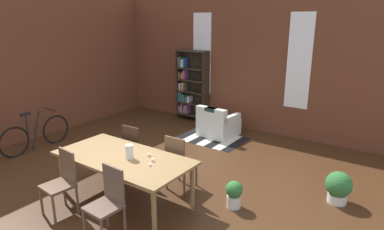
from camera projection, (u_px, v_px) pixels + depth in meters
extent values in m
plane|color=#422715|center=(138.00, 188.00, 5.63)|extent=(10.26, 10.26, 0.00)
cube|color=brown|center=(247.00, 64.00, 8.31)|extent=(8.48, 0.12, 3.31)
cube|color=brown|center=(7.00, 71.00, 7.25)|extent=(0.12, 8.89, 3.31)
cube|color=white|center=(202.00, 54.00, 8.93)|extent=(0.55, 0.02, 2.15)
cube|color=white|center=(299.00, 62.00, 7.49)|extent=(0.55, 0.02, 2.15)
cube|color=olive|center=(123.00, 158.00, 5.08)|extent=(2.17, 1.06, 0.04)
cylinder|color=olive|center=(62.00, 173.00, 5.38)|extent=(0.07, 0.07, 0.70)
cylinder|color=olive|center=(154.00, 213.00, 4.30)|extent=(0.07, 0.07, 0.70)
cylinder|color=olive|center=(104.00, 156.00, 6.06)|extent=(0.07, 0.07, 0.70)
cylinder|color=olive|center=(192.00, 186.00, 4.98)|extent=(0.07, 0.07, 0.70)
cylinder|color=silver|center=(129.00, 152.00, 4.96)|extent=(0.12, 0.12, 0.22)
cylinder|color=silver|center=(153.00, 160.00, 4.89)|extent=(0.04, 0.04, 0.04)
cylinder|color=silver|center=(149.00, 155.00, 5.07)|extent=(0.04, 0.04, 0.05)
cylinder|color=silver|center=(150.00, 165.00, 4.75)|extent=(0.04, 0.04, 0.03)
cube|color=brown|center=(182.00, 163.00, 5.54)|extent=(0.41, 0.41, 0.04)
cube|color=brown|center=(175.00, 152.00, 5.32)|extent=(0.38, 0.04, 0.50)
cylinder|color=brown|center=(196.00, 174.00, 5.65)|extent=(0.04, 0.04, 0.43)
cylinder|color=brown|center=(179.00, 169.00, 5.84)|extent=(0.04, 0.04, 0.43)
cylinder|color=brown|center=(184.00, 183.00, 5.36)|extent=(0.04, 0.04, 0.43)
cylinder|color=brown|center=(167.00, 177.00, 5.55)|extent=(0.04, 0.04, 0.43)
cube|color=#312017|center=(139.00, 150.00, 6.07)|extent=(0.41, 0.41, 0.04)
cube|color=#312017|center=(131.00, 140.00, 5.85)|extent=(0.38, 0.04, 0.50)
cylinder|color=#312017|center=(153.00, 161.00, 6.19)|extent=(0.04, 0.04, 0.43)
cylinder|color=#312017|center=(138.00, 156.00, 6.38)|extent=(0.04, 0.04, 0.43)
cylinder|color=#312017|center=(140.00, 168.00, 5.90)|extent=(0.04, 0.04, 0.43)
cylinder|color=#312017|center=(125.00, 163.00, 6.09)|extent=(0.04, 0.04, 0.43)
cube|color=brown|center=(103.00, 208.00, 4.23)|extent=(0.42, 0.42, 0.04)
cube|color=brown|center=(114.00, 184.00, 4.30)|extent=(0.38, 0.05, 0.50)
cylinder|color=brown|center=(84.00, 225.00, 4.26)|extent=(0.04, 0.04, 0.43)
cylinder|color=brown|center=(107.00, 213.00, 4.54)|extent=(0.04, 0.04, 0.43)
cylinder|color=brown|center=(125.00, 222.00, 4.33)|extent=(0.04, 0.04, 0.43)
cube|color=brown|center=(58.00, 186.00, 4.77)|extent=(0.43, 0.43, 0.04)
cube|color=brown|center=(68.00, 166.00, 4.83)|extent=(0.38, 0.06, 0.50)
cylinder|color=brown|center=(41.00, 201.00, 4.81)|extent=(0.04, 0.04, 0.43)
cylinder|color=brown|center=(54.00, 210.00, 4.59)|extent=(0.04, 0.04, 0.43)
cylinder|color=brown|center=(64.00, 192.00, 5.08)|extent=(0.04, 0.04, 0.43)
cylinder|color=brown|center=(77.00, 200.00, 4.85)|extent=(0.04, 0.04, 0.43)
cube|color=#2D2319|center=(179.00, 84.00, 9.37)|extent=(0.04, 0.30, 1.93)
cube|color=#2D2319|center=(206.00, 88.00, 8.88)|extent=(0.04, 0.30, 1.93)
cube|color=#2D2319|center=(195.00, 85.00, 9.24)|extent=(0.92, 0.01, 1.93)
cube|color=#2D2319|center=(192.00, 114.00, 9.35)|extent=(0.88, 0.30, 0.04)
cube|color=#8C4C8C|center=(181.00, 108.00, 9.55)|extent=(0.03, 0.20, 0.18)
cube|color=gold|center=(182.00, 109.00, 9.52)|extent=(0.03, 0.18, 0.16)
cube|color=#8C4C8C|center=(183.00, 108.00, 9.48)|extent=(0.04, 0.21, 0.26)
cube|color=#284C8C|center=(185.00, 110.00, 9.47)|extent=(0.04, 0.22, 0.15)
cube|color=orange|center=(186.00, 108.00, 9.43)|extent=(0.03, 0.21, 0.23)
cube|color=#4C4C51|center=(187.00, 109.00, 9.41)|extent=(0.04, 0.20, 0.23)
cube|color=#8C4C8C|center=(189.00, 109.00, 9.38)|extent=(0.04, 0.21, 0.24)
cube|color=#2D2319|center=(192.00, 103.00, 9.26)|extent=(0.88, 0.30, 0.04)
cube|color=#284C8C|center=(181.00, 96.00, 9.44)|extent=(0.05, 0.22, 0.27)
cube|color=#33724C|center=(182.00, 97.00, 9.41)|extent=(0.04, 0.18, 0.24)
cube|color=#33724C|center=(184.00, 97.00, 9.38)|extent=(0.05, 0.17, 0.21)
cube|color=#33724C|center=(185.00, 98.00, 9.36)|extent=(0.04, 0.21, 0.20)
cube|color=#8C4C8C|center=(187.00, 99.00, 9.34)|extent=(0.04, 0.17, 0.15)
cube|color=#284C8C|center=(188.00, 99.00, 9.31)|extent=(0.05, 0.23, 0.17)
cube|color=white|center=(190.00, 99.00, 9.28)|extent=(0.04, 0.21, 0.18)
cube|color=#2D2319|center=(192.00, 92.00, 9.17)|extent=(0.88, 0.30, 0.04)
cube|color=#8C4C8C|center=(181.00, 86.00, 9.36)|extent=(0.04, 0.19, 0.19)
cube|color=white|center=(182.00, 86.00, 9.33)|extent=(0.03, 0.23, 0.19)
cube|color=#33724C|center=(183.00, 86.00, 9.31)|extent=(0.04, 0.17, 0.22)
cube|color=orange|center=(185.00, 86.00, 9.28)|extent=(0.04, 0.25, 0.24)
cube|color=#4C4C51|center=(186.00, 87.00, 9.26)|extent=(0.04, 0.18, 0.21)
cube|color=#2D2319|center=(192.00, 80.00, 9.08)|extent=(0.88, 0.30, 0.04)
cube|color=#33724C|center=(180.00, 75.00, 9.27)|extent=(0.03, 0.16, 0.18)
cube|color=#B22D28|center=(182.00, 75.00, 9.25)|extent=(0.03, 0.20, 0.17)
cube|color=gold|center=(183.00, 76.00, 9.22)|extent=(0.05, 0.16, 0.16)
cube|color=#B22D28|center=(185.00, 75.00, 9.18)|extent=(0.03, 0.22, 0.23)
cube|color=#8C4C8C|center=(186.00, 74.00, 9.16)|extent=(0.04, 0.22, 0.25)
cube|color=#2D2319|center=(192.00, 69.00, 8.99)|extent=(0.88, 0.30, 0.04)
cube|color=#8C4C8C|center=(180.00, 62.00, 9.17)|extent=(0.03, 0.18, 0.25)
cube|color=#33724C|center=(181.00, 62.00, 9.15)|extent=(0.05, 0.17, 0.27)
cube|color=#33724C|center=(183.00, 63.00, 9.13)|extent=(0.03, 0.21, 0.20)
cube|color=white|center=(184.00, 63.00, 9.10)|extent=(0.04, 0.25, 0.22)
cube|color=#284C8C|center=(186.00, 63.00, 9.07)|extent=(0.05, 0.20, 0.25)
cube|color=#2D2319|center=(192.00, 51.00, 8.86)|extent=(0.88, 0.30, 0.04)
cube|color=silver|center=(219.00, 127.00, 8.15)|extent=(0.86, 0.86, 0.40)
cube|color=silver|center=(211.00, 115.00, 7.80)|extent=(0.81, 0.22, 0.35)
cube|color=silver|center=(231.00, 119.00, 7.86)|extent=(0.17, 0.73, 0.15)
cube|color=silver|center=(208.00, 114.00, 8.28)|extent=(0.17, 0.73, 0.15)
cube|color=#19382D|center=(211.00, 110.00, 7.77)|extent=(0.29, 0.19, 0.08)
torus|color=black|center=(14.00, 142.00, 6.84)|extent=(0.07, 0.66, 0.66)
torus|color=black|center=(56.00, 129.00, 7.63)|extent=(0.07, 0.66, 0.66)
cylinder|color=black|center=(36.00, 131.00, 7.21)|extent=(0.05, 0.31, 0.85)
cylinder|color=black|center=(27.00, 125.00, 7.01)|extent=(0.04, 0.04, 0.45)
cube|color=black|center=(25.00, 114.00, 6.95)|extent=(0.09, 0.20, 0.05)
cylinder|color=black|center=(50.00, 109.00, 7.41)|extent=(0.44, 0.04, 0.02)
cylinder|color=silver|center=(337.00, 198.00, 5.18)|extent=(0.29, 0.29, 0.15)
sphere|color=#2D6B33|center=(339.00, 184.00, 5.12)|extent=(0.40, 0.40, 0.40)
cylinder|color=silver|center=(234.00, 201.00, 5.04)|extent=(0.21, 0.21, 0.19)
sphere|color=#2D6B33|center=(234.00, 189.00, 4.99)|extent=(0.26, 0.26, 0.26)
cube|color=black|center=(190.00, 133.00, 8.29)|extent=(0.22, 1.06, 0.01)
cube|color=silver|center=(197.00, 135.00, 8.17)|extent=(0.22, 1.06, 0.01)
cube|color=black|center=(204.00, 137.00, 8.05)|extent=(0.22, 1.06, 0.01)
cube|color=silver|center=(212.00, 138.00, 7.93)|extent=(0.22, 1.06, 0.01)
cube|color=black|center=(220.00, 140.00, 7.81)|extent=(0.22, 1.06, 0.01)
cube|color=silver|center=(228.00, 142.00, 7.69)|extent=(0.22, 1.06, 0.01)
cube|color=black|center=(236.00, 144.00, 7.57)|extent=(0.22, 1.06, 0.01)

